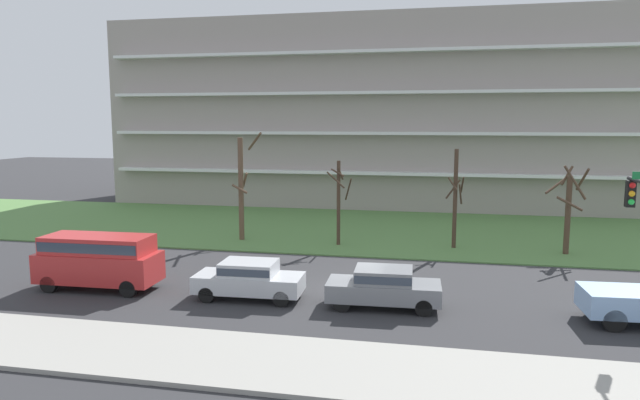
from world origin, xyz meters
TOP-DOWN VIEW (x-y plane):
  - ground at (0.00, 0.00)m, footprint 160.00×160.00m
  - sidewalk_curb_near at (0.00, -8.00)m, footprint 80.00×4.00m
  - grass_lawn_strip at (0.00, 14.00)m, footprint 80.00×16.00m
  - apartment_building at (0.00, 28.75)m, footprint 49.34×14.46m
  - tree_far_left at (-8.13, 8.98)m, footprint 1.81×1.99m
  - tree_left at (-2.11, 8.65)m, footprint 1.47×1.47m
  - tree_center at (4.48, 9.21)m, footprint 1.03×1.04m
  - tree_right at (10.43, 8.87)m, footprint 2.07×2.03m
  - sedan_gray_center_left at (1.51, -2.00)m, footprint 4.47×1.98m
  - sedan_silver_center_right at (-4.00, -2.00)m, footprint 4.46×1.95m
  - van_red_near_right at (-10.81, -2.00)m, footprint 5.25×2.14m

SIDE VIEW (x-z plane):
  - ground at x=0.00m, z-range 0.00..0.00m
  - grass_lawn_strip at x=0.00m, z-range 0.00..0.08m
  - sidewalk_curb_near at x=0.00m, z-range 0.00..0.15m
  - sedan_gray_center_left at x=1.51m, z-range 0.09..1.66m
  - sedan_silver_center_right at x=-4.00m, z-range 0.09..1.66m
  - van_red_near_right at x=-10.81m, z-range 0.22..2.58m
  - tree_right at x=10.43m, z-range 0.16..5.13m
  - tree_left at x=-2.11m, z-range 0.22..5.22m
  - tree_center at x=4.48m, z-range 0.09..5.80m
  - tree_far_left at x=-8.13m, z-range 0.03..6.64m
  - apartment_building at x=0.00m, z-range 0.00..15.82m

